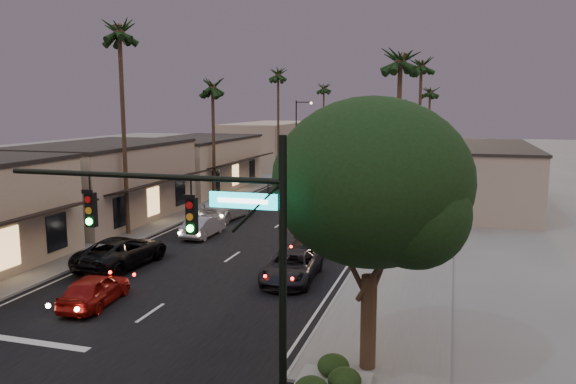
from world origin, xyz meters
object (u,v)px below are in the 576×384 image
Objects in this scene: corner_tree at (374,189)px; palm_ra at (401,54)px; palm_rc at (430,89)px; oncoming_red at (95,290)px; traffic_signal at (215,234)px; oncoming_silver at (203,226)px; curbside_near at (292,267)px; palm_ld at (278,71)px; palm_rb at (422,61)px; palm_lb at (119,26)px; streetlight_right at (401,138)px; oncoming_pickup at (122,252)px; palm_far at (324,86)px; palm_lc at (212,82)px; streetlight_left at (298,130)px; arch at (368,126)px; curbside_black at (311,240)px.

corner_tree is 0.67× the size of palm_ra.
oncoming_red is at bearing -101.91° from palm_rc.
traffic_signal is 60.31m from palm_rc.
oncoming_silver is 10.91m from curbside_near.
palm_ld reaches higher than palm_rc.
palm_lb is at bearing -128.02° from palm_rb.
palm_ra is at bearing -85.43° from streetlight_right.
oncoming_pickup is 9.35m from curbside_near.
palm_lb is at bearing -90.31° from palm_far.
palm_lc is at bearing -75.95° from oncoming_pickup.
streetlight_right reaches higher than oncoming_red.
palm_lc is at bearing -121.56° from palm_rc.
palm_rb is 1.16× the size of palm_rc.
streetlight_right is at bearing 30.11° from palm_lc.
streetlight_left is at bearing 103.14° from traffic_signal.
traffic_signal is at bearing -74.35° from palm_ld.
curbside_near is at bearing -117.16° from palm_ra.
palm_ra is at bearing -34.90° from palm_lc.
arch is 25.94m from streetlight_right.
curbside_near is at bearing -25.32° from palm_lb.
palm_rc is at bearing 21.14° from streetlight_left.
curbside_black is (-0.39, 5.50, -0.02)m from curbside_near.
streetlight_left is 0.63× the size of palm_rb.
streetlight_right is at bearing 80.34° from curbside_black.
oncoming_pickup is (-4.93, -54.34, -4.73)m from arch.
curbside_near is (-5.06, 8.39, -5.27)m from corner_tree.
palm_lb is 14.56m from oncoming_pickup.
palm_lb reaches higher than oncoming_pickup.
palm_rb is at bearing 51.98° from palm_lb.
corner_tree is at bearing -57.66° from palm_lc.
palm_far is at bearing 136.05° from arch.
arch is 13.85m from streetlight_left.
palm_rc is at bearing -39.64° from palm_far.
oncoming_red is at bearing -63.72° from palm_lb.
palm_rb is at bearing -90.00° from palm_rc.
streetlight_right reaches higher than oncoming_pickup.
traffic_signal is 0.95× the size of streetlight_left.
streetlight_left is 0.63× the size of palm_ld.
corner_tree reaches higher than traffic_signal.
palm_rb reaches higher than palm_rc.
palm_ld is 37.81m from curbside_black.
corner_tree is at bearing -89.11° from palm_rc.
palm_lc and palm_rc have the same top height.
oncoming_pickup is at bearing -87.31° from streetlight_left.
palm_far reaches higher than oncoming_pickup.
palm_rc is at bearing 90.00° from palm_ra.
arch is at bearing -91.36° from oncoming_pickup.
palm_lb reaches higher than corner_tree.
corner_tree is 0.98× the size of streetlight_left.
curbside_black is (12.62, -33.66, -11.73)m from palm_ld.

